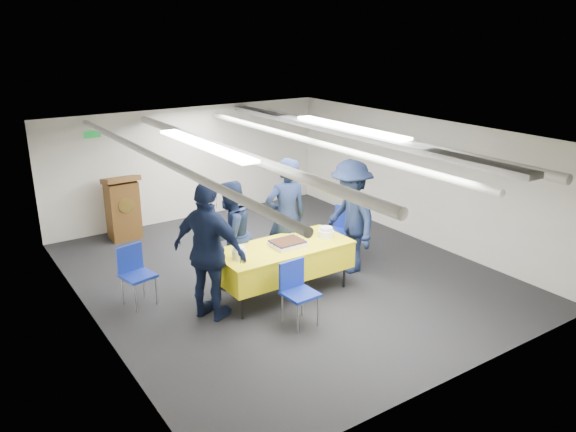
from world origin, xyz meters
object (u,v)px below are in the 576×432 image
object	(u,v)px
chair_near	(296,286)
sailor_c	(209,252)
chair_right	(342,227)
sailor_b	(230,235)
chair_left	(134,269)
sailor_d	(351,216)
serving_table	(283,259)
sheet_cake	(287,243)
sailor_a	(286,218)
podium	(123,207)

from	to	relation	value
chair_near	sailor_c	bearing A→B (deg)	139.05
chair_right	sailor_b	bearing A→B (deg)	-179.67
chair_left	sailor_d	size ratio (longest dim) A/B	0.47
serving_table	chair_near	bearing A→B (deg)	-111.94
sheet_cake	sailor_d	distance (m)	1.35
sailor_a	podium	bearing A→B (deg)	-54.90
podium	chair_near	world-z (taller)	podium
serving_table	sailor_d	xyz separation A→B (m)	(1.39, 0.13, 0.37)
podium	sailor_a	bearing A→B (deg)	-62.19
chair_near	chair_left	bearing A→B (deg)	132.37
serving_table	chair_left	xyz separation A→B (m)	(-1.94, 0.95, -0.03)
podium	sheet_cake	bearing A→B (deg)	-71.18
serving_table	sailor_c	distance (m)	1.28
chair_left	sailor_d	xyz separation A→B (m)	(3.32, -0.81, 0.40)
podium	sailor_d	world-z (taller)	sailor_d
chair_right	sailor_c	xyz separation A→B (m)	(-2.89, -0.74, 0.44)
serving_table	sailor_a	bearing A→B (deg)	52.99
sailor_d	podium	bearing A→B (deg)	-134.19
chair_left	sailor_d	distance (m)	3.44
chair_right	sailor_a	size ratio (longest dim) A/B	0.45
serving_table	podium	bearing A→B (deg)	108.24
chair_left	sailor_a	distance (m)	2.43
sailor_c	sheet_cake	bearing A→B (deg)	-117.37
chair_right	sailor_b	size ratio (longest dim) A/B	0.52
chair_near	sailor_d	size ratio (longest dim) A/B	0.47
chair_right	sailor_c	distance (m)	3.01
chair_left	sailor_b	xyz separation A→B (m)	(1.42, -0.27, 0.31)
sailor_a	sailor_b	distance (m)	0.95
chair_near	sailor_a	distance (m)	1.63
podium	sailor_c	size ratio (longest dim) A/B	0.65
sheet_cake	sailor_a	bearing A→B (deg)	57.93
serving_table	sailor_a	xyz separation A→B (m)	(0.43, 0.57, 0.41)
sailor_a	sailor_c	bearing A→B (deg)	27.78
chair_left	sailor_d	world-z (taller)	sailor_d
serving_table	podium	world-z (taller)	podium
serving_table	sailor_a	size ratio (longest dim) A/B	1.05
chair_right	sailor_d	bearing A→B (deg)	-117.29
chair_right	sailor_c	bearing A→B (deg)	-165.63
serving_table	chair_left	size ratio (longest dim) A/B	2.34
chair_near	sailor_d	distance (m)	2.00
chair_near	sailor_c	xyz separation A→B (m)	(-0.89, 0.77, 0.44)
sheet_cake	sailor_c	xyz separation A→B (m)	(-1.27, -0.02, 0.16)
sailor_b	sailor_c	distance (m)	1.02
serving_table	sailor_c	xyz separation A→B (m)	(-1.21, -0.05, 0.41)
sailor_a	sailor_d	bearing A→B (deg)	163.10
sailor_c	podium	bearing A→B (deg)	-28.23
sailor_a	sailor_d	distance (m)	1.05
sailor_c	sailor_d	xyz separation A→B (m)	(2.60, 0.18, -0.04)
sheet_cake	sailor_c	distance (m)	1.28
chair_left	chair_near	bearing A→B (deg)	-47.63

